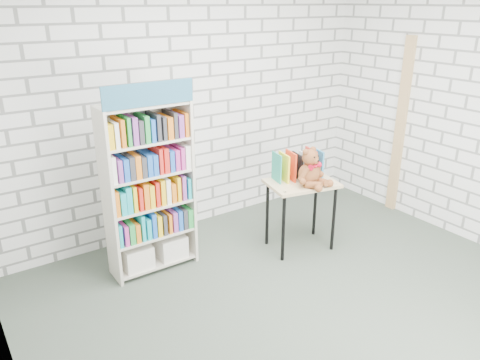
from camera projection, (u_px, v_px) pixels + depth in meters
ground at (311, 305)px, 4.04m from camera, size 4.50×4.50×0.00m
room_shell at (324, 100)px, 3.40m from camera, size 4.52×4.02×2.81m
bookshelf at (149, 188)px, 4.34m from camera, size 0.82×0.32×1.83m
display_table at (301, 191)px, 4.78m from camera, size 0.77×0.61×0.74m
table_books at (297, 165)px, 4.78m from camera, size 0.51×0.31×0.29m
teddy_bear at (311, 171)px, 4.61m from camera, size 0.35×0.34×0.38m
door_trim at (400, 127)px, 5.56m from camera, size 0.05×0.12×2.10m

